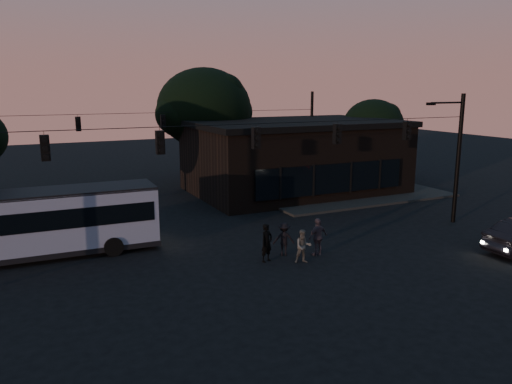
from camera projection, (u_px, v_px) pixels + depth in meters
name	position (u px, v px, depth m)	size (l,w,h in m)	color
ground	(298.00, 281.00, 20.57)	(120.00, 120.00, 0.00)	black
sidewalk_far_right	(341.00, 191.00, 37.99)	(14.00, 10.00, 0.15)	black
building	(294.00, 156.00, 37.92)	(15.40, 10.41, 5.40)	black
tree_behind	(204.00, 108.00, 40.40)	(7.60, 7.60, 9.43)	black
tree_right	(373.00, 125.00, 43.13)	(5.20, 5.20, 6.86)	black
signal_rig_near	(256.00, 162.00, 23.18)	(26.24, 0.30, 7.50)	black
signal_rig_far	(164.00, 137.00, 37.34)	(26.24, 0.30, 7.50)	black
bus	(34.00, 221.00, 23.06)	(11.26, 3.00, 3.15)	#8086A4
pedestrian_a	(267.00, 243.00, 22.72)	(0.65, 0.43, 1.78)	black
pedestrian_b	(303.00, 246.00, 22.58)	(0.75, 0.59, 1.55)	#4D4B46
pedestrian_c	(318.00, 237.00, 23.55)	(1.07, 0.44, 1.82)	#3A2F38
pedestrian_d	(284.00, 239.00, 23.62)	(1.04, 0.59, 1.60)	black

